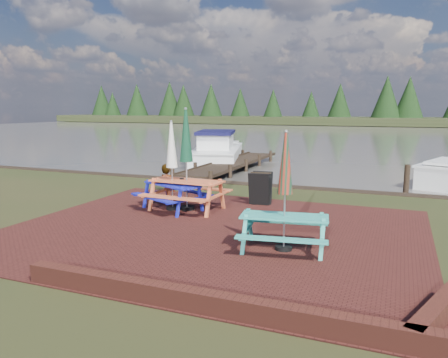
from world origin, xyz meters
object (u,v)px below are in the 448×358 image
Objects in this scene: picnic_table_red at (187,176)px; person at (167,164)px; picnic_table_teal at (284,210)px; jetty at (232,164)px; picnic_table_blue at (172,180)px; chalkboard at (260,188)px; boat_jetty at (217,152)px.

person is (-1.80, 2.14, -0.05)m from picnic_table_red.
picnic_table_teal reaches higher than jetty.
picnic_table_blue is 2.49m from chalkboard.
person reaches higher than chalkboard.
jetty is 6.61m from person.
picnic_table_red is at bearing -76.67° from jetty.
picnic_table_red is 1.51× the size of person.
jetty is at bearing -69.58° from boat_jetty.
chalkboard reaches higher than jetty.
person is (-3.42, 0.81, 0.41)m from chalkboard.
picnic_table_teal reaches higher than boat_jetty.
chalkboard is 0.10× the size of jetty.
chalkboard is (1.63, 1.33, -0.46)m from picnic_table_red.
chalkboard is (-1.59, 3.60, -0.32)m from picnic_table_teal.
picnic_table_teal is at bearing 161.13° from person.
picnic_table_teal is 4.19m from picnic_table_blue.
picnic_table_teal is 0.97× the size of picnic_table_blue.
picnic_table_teal is 3.95m from chalkboard.
picnic_table_red reaches higher than boat_jetty.
boat_jetty is at bearing 126.88° from jetty.
picnic_table_blue is (-0.37, -0.11, -0.11)m from picnic_table_red.
picnic_table_blue is at bearing -160.94° from picnic_table_red.
picnic_table_red reaches higher than chalkboard.
jetty is (-5.28, 10.97, -0.69)m from picnic_table_teal.
picnic_table_red is 0.39× the size of boat_jetty.
picnic_table_red is at bearing 152.44° from person.
boat_jetty reaches higher than chalkboard.
jetty is at bearing 125.45° from picnic_table_blue.
picnic_table_blue is at bearing -149.40° from chalkboard.
picnic_table_teal is at bearing -71.32° from chalkboard.
picnic_table_red is 11.57m from boat_jetty.
boat_jetty is 3.86× the size of person.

